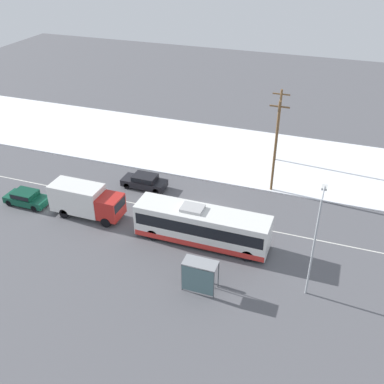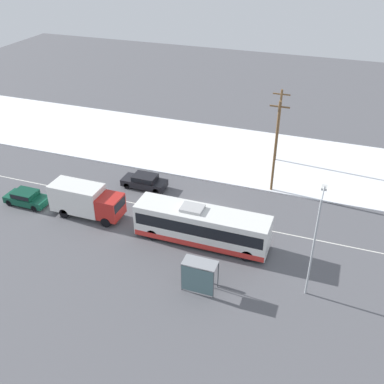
# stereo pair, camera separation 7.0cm
# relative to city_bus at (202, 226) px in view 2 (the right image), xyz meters

# --- Properties ---
(ground_plane) EXTENTS (120.00, 120.00, 0.00)m
(ground_plane) POSITION_rel_city_bus_xyz_m (-0.98, 3.41, -1.57)
(ground_plane) COLOR #56565B
(snow_lot) EXTENTS (80.00, 13.98, 0.12)m
(snow_lot) POSITION_rel_city_bus_xyz_m (-0.98, 16.69, -1.51)
(snow_lot) COLOR white
(snow_lot) RESTS_ON ground_plane
(lane_marking_center) EXTENTS (60.00, 0.12, 0.00)m
(lane_marking_center) POSITION_rel_city_bus_xyz_m (-0.98, 3.41, -1.57)
(lane_marking_center) COLOR silver
(lane_marking_center) RESTS_ON ground_plane
(city_bus) EXTENTS (11.02, 2.57, 3.22)m
(city_bus) POSITION_rel_city_bus_xyz_m (0.00, 0.00, 0.00)
(city_bus) COLOR white
(city_bus) RESTS_ON ground_plane
(box_truck) EXTENTS (6.53, 2.30, 2.96)m
(box_truck) POSITION_rel_city_bus_xyz_m (-10.93, 0.19, 0.06)
(box_truck) COLOR silver
(box_truck) RESTS_ON ground_plane
(sedan_car) EXTENTS (4.41, 1.80, 1.39)m
(sedan_car) POSITION_rel_city_bus_xyz_m (-8.12, 6.39, -0.81)
(sedan_car) COLOR black
(sedan_car) RESTS_ON ground_plane
(parked_car_near_truck) EXTENTS (4.08, 1.80, 1.36)m
(parked_car_near_truck) POSITION_rel_city_bus_xyz_m (-17.16, -0.10, -0.82)
(parked_car_near_truck) COLOR #0F4733
(parked_car_near_truck) RESTS_ON ground_plane
(pedestrian_at_stop) EXTENTS (0.60, 0.27, 1.68)m
(pedestrian_at_stop) POSITION_rel_city_bus_xyz_m (1.78, -4.45, -0.54)
(pedestrian_at_stop) COLOR #23232D
(pedestrian_at_stop) RESTS_ON ground_plane
(bus_shelter) EXTENTS (2.44, 1.20, 2.40)m
(bus_shelter) POSITION_rel_city_bus_xyz_m (1.65, -5.55, 0.09)
(bus_shelter) COLOR gray
(bus_shelter) RESTS_ON ground_plane
(streetlamp) EXTENTS (0.36, 2.33, 7.87)m
(streetlamp) POSITION_rel_city_bus_xyz_m (8.89, -2.78, 3.32)
(streetlamp) COLOR #9EA3A8
(streetlamp) RESTS_ON ground_plane
(utility_pole_roadside) EXTENTS (1.80, 0.24, 9.15)m
(utility_pole_roadside) POSITION_rel_city_bus_xyz_m (3.78, 10.08, 3.19)
(utility_pole_roadside) COLOR brown
(utility_pole_roadside) RESTS_ON ground_plane
(utility_pole_snowlot) EXTENTS (1.80, 0.24, 8.06)m
(utility_pole_snowlot) POSITION_rel_city_bus_xyz_m (2.88, 16.66, 2.64)
(utility_pole_snowlot) COLOR brown
(utility_pole_snowlot) RESTS_ON ground_plane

